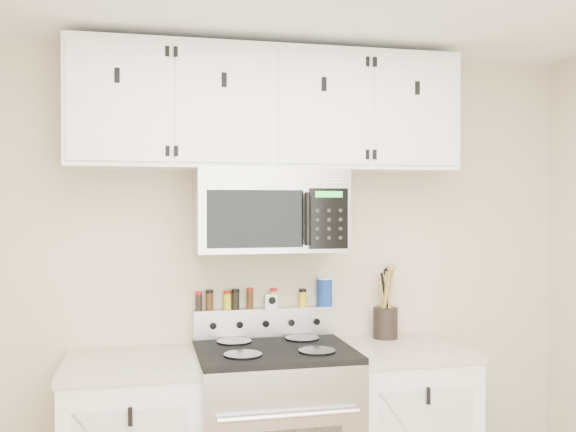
% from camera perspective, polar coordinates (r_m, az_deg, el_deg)
% --- Properties ---
extents(back_wall, '(3.50, 0.01, 2.50)m').
position_cam_1_polar(back_wall, '(3.51, -2.26, -5.67)').
color(back_wall, '#BCB28D').
rests_on(back_wall, floor).
extents(base_cabinet_right, '(0.64, 0.62, 0.92)m').
position_cam_1_polar(base_cabinet_right, '(3.60, 10.10, -18.41)').
color(base_cabinet_right, white).
rests_on(base_cabinet_right, floor).
extents(microwave, '(0.76, 0.44, 0.42)m').
position_cam_1_polar(microwave, '(3.30, -1.66, 0.51)').
color(microwave, '#9E9EA3').
rests_on(microwave, back_wall).
extents(upper_cabinets, '(2.00, 0.35, 0.62)m').
position_cam_1_polar(upper_cabinets, '(3.36, -1.76, 9.42)').
color(upper_cabinets, white).
rests_on(upper_cabinets, back_wall).
extents(utensil_crock, '(0.14, 0.14, 0.39)m').
position_cam_1_polar(utensil_crock, '(3.63, 8.66, -9.16)').
color(utensil_crock, black).
rests_on(utensil_crock, base_cabinet_right).
extents(kitchen_timer, '(0.07, 0.06, 0.08)m').
position_cam_1_polar(kitchen_timer, '(3.50, -1.50, -7.54)').
color(kitchen_timer, white).
rests_on(kitchen_timer, range).
extents(salt_canister, '(0.09, 0.09, 0.16)m').
position_cam_1_polar(salt_canister, '(3.56, 3.27, -6.72)').
color(salt_canister, navy).
rests_on(salt_canister, range).
extents(spice_jar_0, '(0.04, 0.04, 0.10)m').
position_cam_1_polar(spice_jar_0, '(3.45, -7.94, -7.47)').
color(spice_jar_0, black).
rests_on(spice_jar_0, range).
extents(spice_jar_1, '(0.04, 0.04, 0.11)m').
position_cam_1_polar(spice_jar_1, '(3.45, -6.99, -7.41)').
color(spice_jar_1, '#442810').
rests_on(spice_jar_1, range).
extents(spice_jar_2, '(0.04, 0.04, 0.10)m').
position_cam_1_polar(spice_jar_2, '(3.46, -5.41, -7.44)').
color(spice_jar_2, yellow).
rests_on(spice_jar_2, range).
extents(spice_jar_3, '(0.04, 0.04, 0.11)m').
position_cam_1_polar(spice_jar_3, '(3.47, -4.68, -7.36)').
color(spice_jar_3, black).
rests_on(spice_jar_3, range).
extents(spice_jar_4, '(0.04, 0.04, 0.11)m').
position_cam_1_polar(spice_jar_4, '(3.48, -3.40, -7.29)').
color(spice_jar_4, '#42280F').
rests_on(spice_jar_4, range).
extents(spice_jar_5, '(0.04, 0.04, 0.11)m').
position_cam_1_polar(spice_jar_5, '(3.50, -1.29, -7.29)').
color(spice_jar_5, gold).
rests_on(spice_jar_5, range).
extents(spice_jar_6, '(0.04, 0.04, 0.10)m').
position_cam_1_polar(spice_jar_6, '(3.54, 1.31, -7.27)').
color(spice_jar_6, yellow).
rests_on(spice_jar_6, range).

